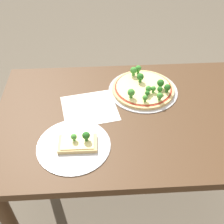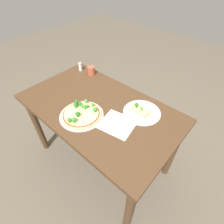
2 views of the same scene
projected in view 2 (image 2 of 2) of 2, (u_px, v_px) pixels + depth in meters
The scene contains 7 objects.
ground_plane at pixel (102, 158), 1.91m from camera, with size 8.00×8.00×0.00m, color brown.
dining_table at pixel (99, 116), 1.46m from camera, with size 1.30×0.76×0.76m.
pizza_tray_whole at pixel (81, 114), 1.31m from camera, with size 0.33×0.33×0.07m.
pizza_tray_slice at pixel (141, 111), 1.34m from camera, with size 0.29×0.29×0.07m.
drinking_cup at pixel (91, 71), 1.71m from camera, with size 0.07×0.07×0.08m, color #AD5138.
condiment_shaker at pixel (80, 67), 1.77m from camera, with size 0.03×0.03×0.08m.
paper_menu at pixel (117, 124), 1.25m from camera, with size 0.24×0.22×0.00m, color white.
Camera 2 is at (-0.77, 0.70, 1.69)m, focal length 28.00 mm.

